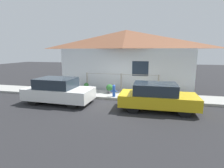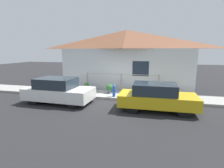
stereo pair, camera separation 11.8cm
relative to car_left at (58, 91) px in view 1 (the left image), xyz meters
The scene contains 9 objects.
ground_plane 3.29m from the car_left, 21.60° to the left, with size 60.00×60.00×0.00m, color #262628.
sidewalk 3.69m from the car_left, 34.79° to the left, with size 24.00×1.79×0.14m.
house 6.11m from the car_left, 56.74° to the left, with size 9.81×2.23×4.33m.
fence 4.11m from the car_left, 43.33° to the left, with size 4.90×0.10×1.23m.
car_left is the anchor object (origin of this frame).
car_right 5.26m from the car_left, ahead, with size 3.67×1.66×1.31m.
fire_hydrant 3.17m from the car_left, 27.98° to the left, with size 0.41×0.18×0.71m.
potted_plant_near_hydrant 3.26m from the car_left, 44.15° to the left, with size 0.44×0.44×0.58m.
potted_plant_by_fence 2.78m from the car_left, 78.37° to the left, with size 0.34×0.34×0.52m.
Camera 1 is at (2.03, -9.61, 2.85)m, focal length 28.00 mm.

